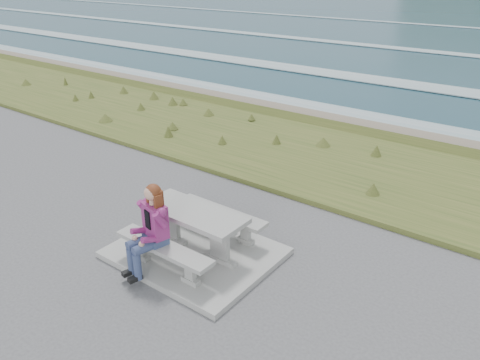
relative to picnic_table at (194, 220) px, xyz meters
The scene contains 7 objects.
concrete_slab 0.63m from the picnic_table, behind, with size 2.60×2.10×0.10m, color #989893.
picnic_table is the anchor object (origin of this frame).
bench_landward 0.74m from the picnic_table, 90.00° to the right, with size 1.80×0.35×0.45m.
bench_seaward 0.74m from the picnic_table, 90.00° to the left, with size 1.80×0.35×0.45m.
grass_verge 5.05m from the picnic_table, 90.00° to the left, with size 160.00×4.50×0.22m, color #354B1C.
shore_drop 7.93m from the picnic_table, 90.00° to the left, with size 160.00×0.80×2.20m, color #68614E.
seated_woman 0.86m from the picnic_table, 103.20° to the right, with size 0.55×0.79×1.44m.
Camera 1 is at (4.59, -4.85, 4.47)m, focal length 35.00 mm.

